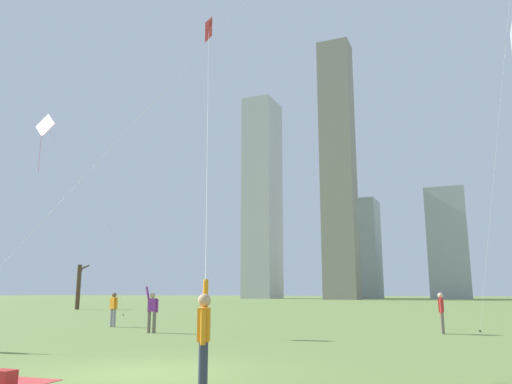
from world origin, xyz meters
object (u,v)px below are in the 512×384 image
bystander_strolling_midfield (113,308)px  bare_tree_left_of_center (79,284)px  kite_flyer_foreground_right_red (206,179)px  kite_flyer_foreground_left_pink (129,270)px  picnic_spot (0,381)px  kite_flyer_midfield_right_purple (40,240)px  bystander_far_off_by_trees (441,311)px  distant_kite_drifting_left_white (102,6)px

bystander_strolling_midfield → bare_tree_left_of_center: size_ratio=0.38×
kite_flyer_foreground_right_red → kite_flyer_foreground_left_pink: 10.12m
picnic_spot → kite_flyer_foreground_right_red: bearing=64.5°
kite_flyer_foreground_right_red → picnic_spot: size_ratio=8.14×
kite_flyer_midfield_right_purple → bystander_strolling_midfield: bearing=114.3°
kite_flyer_foreground_right_red → kite_flyer_foreground_left_pink: bearing=137.5°
bystander_strolling_midfield → bystander_far_off_by_trees: bearing=7.5°
picnic_spot → bare_tree_left_of_center: 41.70m
bystander_far_off_by_trees → distant_kite_drifting_left_white: (-24.99, 7.26, 23.79)m
picnic_spot → distant_kite_drifting_left_white: bearing=129.3°
kite_flyer_foreground_right_red → bystander_strolling_midfield: (-9.98, 9.16, -3.55)m
distant_kite_drifting_left_white → picnic_spot: size_ratio=14.24×
bare_tree_left_of_center → bystander_strolling_midfield: bearing=-44.2°
distant_kite_drifting_left_white → picnic_spot: bearing=-50.7°
distant_kite_drifting_left_white → picnic_spot: distant_kite_drifting_left_white is taller
bystander_strolling_midfield → kite_flyer_foreground_left_pink: bearing=-42.7°
kite_flyer_midfield_right_purple → picnic_spot: (4.26, -4.69, -3.12)m
bystander_strolling_midfield → distant_kite_drifting_left_white: size_ratio=0.06×
distant_kite_drifting_left_white → bare_tree_left_of_center: bearing=133.4°
kite_flyer_foreground_left_pink → bystander_far_off_by_trees: (12.13, 4.38, -1.66)m
bystander_far_off_by_trees → picnic_spot: 16.52m
kite_flyer_midfield_right_purple → bare_tree_left_of_center: 35.31m
distant_kite_drifting_left_white → bystander_strolling_midfield: bearing=-42.0°
kite_flyer_foreground_left_pink → bystander_far_off_by_trees: 13.00m
bystander_far_off_by_trees → picnic_spot: bearing=-113.9°
bystander_strolling_midfield → picnic_spot: (8.08, -13.14, -0.81)m
kite_flyer_foreground_left_pink → picnic_spot: 12.25m
kite_flyer_foreground_left_pink → bystander_strolling_midfield: size_ratio=6.08×
bystander_strolling_midfield → picnic_spot: bystander_strolling_midfield is taller
bystander_far_off_by_trees → picnic_spot: (-6.70, -15.08, -0.81)m
kite_flyer_foreground_right_red → kite_flyer_foreground_left_pink: kite_flyer_foreground_right_red is taller
bystander_far_off_by_trees → bystander_strolling_midfield: same height
bystander_far_off_by_trees → distant_kite_drifting_left_white: distant_kite_drifting_left_white is taller
kite_flyer_foreground_right_red → bystander_far_off_by_trees: (4.79, 11.10, -3.55)m
kite_flyer_foreground_left_pink → bystander_far_off_by_trees: bearing=19.9°
kite_flyer_foreground_right_red → bare_tree_left_of_center: (-28.99, 27.64, -2.07)m
distant_kite_drifting_left_white → kite_flyer_foreground_right_red: bearing=-42.3°
kite_flyer_midfield_right_purple → bare_tree_left_of_center: (-22.82, 26.93, -0.83)m
bystander_strolling_midfield → kite_flyer_foreground_right_red: bearing=-42.5°
kite_flyer_foreground_right_red → bystander_strolling_midfield: 14.00m
bystander_strolling_midfield → picnic_spot: 15.45m
bystander_far_off_by_trees → bystander_strolling_midfield: bearing=-172.5°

